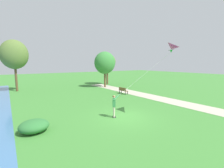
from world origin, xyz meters
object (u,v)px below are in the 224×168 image
at_px(tree_behind_path, 107,62).
at_px(flying_kite, 168,48).
at_px(person_kite_flyer, 114,104).
at_px(park_bench_near_walkway, 123,90).
at_px(tree_horizon_far, 14,55).
at_px(tree_lakeside_near, 105,63).
at_px(lakeside_shrub, 34,126).

bearing_deg(tree_behind_path, flying_kite, -108.93).
bearing_deg(person_kite_flyer, park_bench_near_walkway, 47.92).
bearing_deg(tree_horizon_far, flying_kite, -65.42).
relative_size(person_kite_flyer, tree_lakeside_near, 0.30).
distance_m(person_kite_flyer, tree_behind_path, 19.52).
bearing_deg(person_kite_flyer, tree_behind_path, 59.40).
bearing_deg(tree_behind_path, park_bench_near_walkway, -109.82).
distance_m(person_kite_flyer, tree_horizon_far, 18.92).
relative_size(tree_horizon_far, tree_lakeside_near, 1.23).
relative_size(tree_behind_path, lakeside_shrub, 3.48).
height_order(person_kite_flyer, tree_horizon_far, tree_horizon_far).
distance_m(tree_behind_path, lakeside_shrub, 22.55).
relative_size(flying_kite, tree_lakeside_near, 0.63).
distance_m(flying_kite, tree_horizon_far, 21.60).
bearing_deg(park_bench_near_walkway, tree_horizon_far, 138.76).
relative_size(person_kite_flyer, tree_behind_path, 0.30).
relative_size(flying_kite, park_bench_near_walkway, 2.56).
bearing_deg(lakeside_shrub, tree_horizon_far, 90.10).
relative_size(park_bench_near_walkway, tree_lakeside_near, 0.24).
xyz_separation_m(park_bench_near_walkway, tree_behind_path, (3.42, 9.50, 3.92)).
height_order(person_kite_flyer, tree_lakeside_near, tree_lakeside_near).
distance_m(person_kite_flyer, park_bench_near_walkway, 9.51).
height_order(flying_kite, tree_horizon_far, tree_horizon_far).
distance_m(flying_kite, tree_behind_path, 19.74).
xyz_separation_m(flying_kite, tree_lakeside_near, (4.14, 15.82, -1.06)).
height_order(flying_kite, park_bench_near_walkway, flying_kite).
height_order(person_kite_flyer, park_bench_near_walkway, person_kite_flyer).
distance_m(flying_kite, lakeside_shrub, 10.55).
bearing_deg(tree_horizon_far, tree_behind_path, -3.68).
relative_size(park_bench_near_walkway, lakeside_shrub, 0.87).
distance_m(flying_kite, park_bench_near_walkway, 10.75).
bearing_deg(tree_lakeside_near, tree_behind_path, 51.44).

